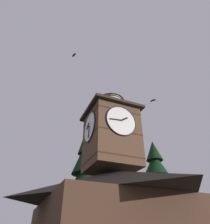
% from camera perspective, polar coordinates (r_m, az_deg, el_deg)
% --- Properties ---
extents(building_main, '(10.83, 12.43, 7.06)m').
position_cam_1_polar(building_main, '(16.74, 2.49, -27.36)').
color(building_main, '#472E20').
rests_on(building_main, ground_plane).
extents(clock_tower, '(4.70, 4.70, 7.95)m').
position_cam_1_polar(clock_tower, '(18.50, 1.63, -5.77)').
color(clock_tower, brown).
rests_on(clock_tower, building_main).
extents(pine_tree_behind, '(6.33, 6.33, 14.45)m').
position_cam_1_polar(pine_tree_behind, '(23.08, -5.86, -22.98)').
color(pine_tree_behind, '#473323').
rests_on(pine_tree_behind, ground_plane).
extents(pine_tree_aside, '(6.16, 6.16, 12.45)m').
position_cam_1_polar(pine_tree_aside, '(23.80, 15.13, -23.70)').
color(pine_tree_aside, '#473323').
rests_on(pine_tree_aside, ground_plane).
extents(moon, '(1.61, 1.61, 1.61)m').
position_cam_1_polar(moon, '(48.97, 9.15, -17.65)').
color(moon, silver).
extents(flying_bird_high, '(0.35, 0.63, 0.15)m').
position_cam_1_polar(flying_bird_high, '(24.29, -8.55, 15.33)').
color(flying_bird_high, black).
extents(flying_bird_low, '(0.56, 0.66, 0.17)m').
position_cam_1_polar(flying_bird_low, '(24.81, 13.15, 3.15)').
color(flying_bird_low, black).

